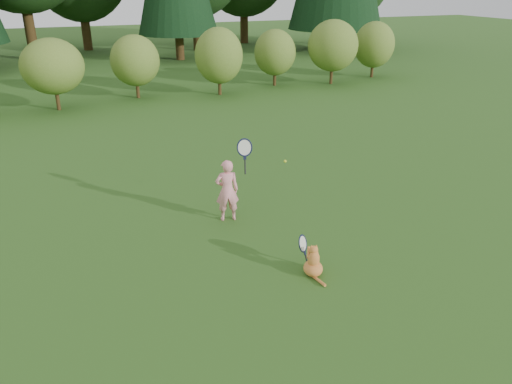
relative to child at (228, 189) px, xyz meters
name	(u,v)px	position (x,y,z in m)	size (l,w,h in m)	color
ground	(262,244)	(0.24, -1.21, -0.67)	(100.00, 100.00, 0.00)	#2A4E16
shrub_row	(138,64)	(0.24, 11.79, 0.73)	(28.00, 3.00, 2.80)	#4F6A21
child	(228,189)	(0.00, 0.00, 0.00)	(0.75, 0.49, 1.92)	pink
cat	(313,259)	(0.64, -2.45, -0.39)	(0.50, 0.81, 0.74)	orange
tennis_ball	(285,161)	(1.16, -0.19, 0.50)	(0.06, 0.06, 0.06)	yellow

